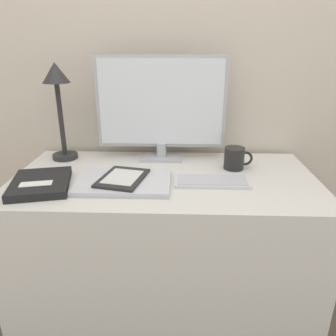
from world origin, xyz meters
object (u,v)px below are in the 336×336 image
object	(u,v)px
laptop	(124,182)
coffee_mug	(235,158)
keyboard	(212,181)
ereader	(123,178)
notebook	(41,183)
monitor	(161,106)
desk_lamp	(58,93)

from	to	relation	value
laptop	coffee_mug	xyz separation A→B (m)	(0.42, 0.17, 0.03)
keyboard	laptop	size ratio (longest dim) A/B	0.81
ereader	notebook	world-z (taller)	same
notebook	coffee_mug	distance (m)	0.73
monitor	ereader	world-z (taller)	monitor
keyboard	coffee_mug	distance (m)	0.18
notebook	coffee_mug	world-z (taller)	coffee_mug
monitor	desk_lamp	size ratio (longest dim) A/B	1.33
monitor	coffee_mug	bearing A→B (deg)	-20.40
monitor	ereader	bearing A→B (deg)	-113.71
laptop	coffee_mug	bearing A→B (deg)	22.42
keyboard	laptop	bearing A→B (deg)	-175.41
laptop	notebook	xyz separation A→B (m)	(-0.29, -0.03, 0.00)
ereader	notebook	size ratio (longest dim) A/B	0.82
laptop	desk_lamp	bearing A→B (deg)	138.14
laptop	ereader	bearing A→B (deg)	143.15
keyboard	coffee_mug	xyz separation A→B (m)	(0.10, 0.15, 0.04)
keyboard	ereader	world-z (taller)	ereader
ereader	coffee_mug	world-z (taller)	coffee_mug
ereader	notebook	xyz separation A→B (m)	(-0.28, -0.04, -0.01)
desk_lamp	laptop	bearing A→B (deg)	-41.86
ereader	laptop	bearing A→B (deg)	-36.85
ereader	desk_lamp	world-z (taller)	desk_lamp
monitor	notebook	world-z (taller)	monitor
coffee_mug	notebook	bearing A→B (deg)	-163.77
laptop	ereader	xyz separation A→B (m)	(-0.00, 0.00, 0.01)
monitor	laptop	size ratio (longest dim) A/B	1.62
monitor	laptop	distance (m)	0.38
desk_lamp	coffee_mug	xyz separation A→B (m)	(0.72, -0.10, -0.24)
monitor	keyboard	bearing A→B (deg)	-52.74
keyboard	desk_lamp	world-z (taller)	desk_lamp
monitor	keyboard	world-z (taller)	monitor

